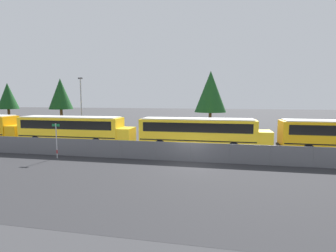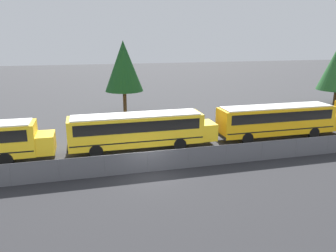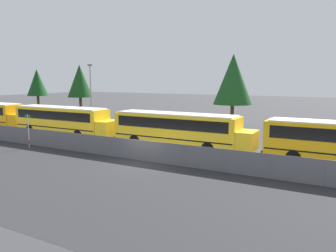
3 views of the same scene
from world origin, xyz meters
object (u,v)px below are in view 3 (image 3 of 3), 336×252
Objects in this scene: school_bus_1 at (63,119)px; light_pole at (91,92)px; school_bus_2 at (178,128)px; tree_0 at (37,83)px; tree_2 at (80,81)px; street_sign at (28,130)px; tree_1 at (233,79)px.

light_pole is at bearing 114.41° from school_bus_1.
school_bus_2 is 38.45m from tree_0.
school_bus_1 is 10.08m from light_pole.
school_bus_1 is 26.66m from tree_0.
school_bus_1 is at bearing -52.65° from tree_2.
light_pole reaches higher than school_bus_1.
tree_2 reaches higher than school_bus_2.
school_bus_2 is 1.59× the size of light_pole.
tree_1 reaches higher than street_sign.
light_pole is 18.77m from tree_0.
tree_0 is at bearing 157.21° from school_bus_2.
school_bus_1 is 1.54× the size of tree_2.
street_sign is 23.33m from tree_1.
tree_0 is (-17.72, 6.11, 1.01)m from light_pole.
school_bus_1 is 1.00× the size of school_bus_2.
tree_0 is at bearing 145.40° from school_bus_1.
tree_0 is at bearing 160.98° from light_pole.
tree_1 is (0.47, 13.46, 4.10)m from school_bus_2.
tree_2 is at bearing 122.27° from street_sign.
light_pole is at bearing 111.99° from street_sign.
school_bus_2 is (13.54, 0.18, 0.00)m from school_bus_1.
tree_2 is at bearing -7.90° from tree_0.
school_bus_2 is 14.08m from tree_1.
street_sign is 16.09m from light_pole.
tree_1 is at bearing -2.19° from tree_0.
tree_2 is (-6.20, 4.51, 1.34)m from light_pole.
tree_2 reaches higher than school_bus_1.
light_pole reaches higher than tree_0.
light_pole is 0.97× the size of tree_2.
street_sign is 0.39× the size of tree_0.
school_bus_2 is 1.64× the size of tree_0.
school_bus_2 is 13.09m from street_sign.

